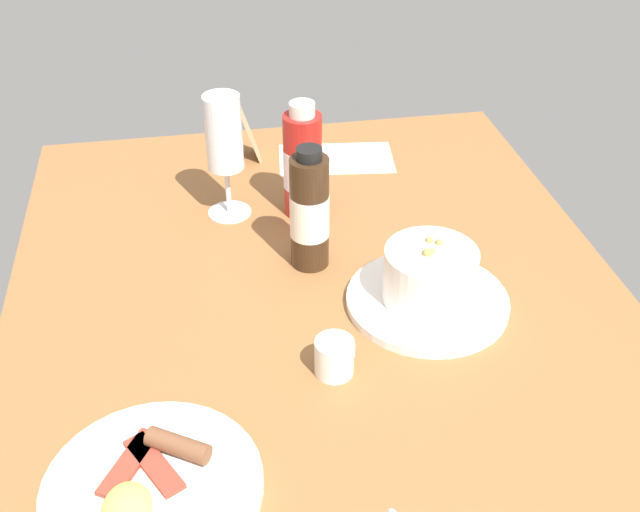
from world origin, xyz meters
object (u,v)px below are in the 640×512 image
Objects in this scene: porridge_bowl at (429,281)px; sauce_bottle_red at (303,164)px; sauce_bottle_brown at (307,212)px; menu_card at (241,134)px; breakfast_plate at (152,486)px; cutlery_setting at (333,158)px; wine_glass at (224,139)px; creamer_jug at (335,357)px.

porridge_bowl is 1.17× the size of sauce_bottle_red.
sauce_bottle_brown reaches higher than porridge_bowl.
menu_card reaches higher than porridge_bowl.
cutlery_setting is at bearing -25.29° from breakfast_plate.
wine_glass is 2.01× the size of menu_card.
porridge_bowl is 43.82cm from breakfast_plate.
wine_glass is at bearing -13.05° from breakfast_plate.
creamer_jug is 56.23cm from menu_card.
porridge_bowl is 42.79cm from cutlery_setting.
sauce_bottle_brown reaches higher than cutlery_setting.
breakfast_plate is (-66.91, 31.62, 0.69)cm from cutlery_setting.
wine_glass is 12.46cm from sauce_bottle_red.
creamer_jug is 0.31× the size of sauce_bottle_brown.
sauce_bottle_brown is 1.86× the size of menu_card.
porridge_bowl is at bearing -155.75° from menu_card.
porridge_bowl is 1.02× the size of cutlery_setting.
cutlery_setting is 2.15× the size of menu_card.
menu_card is (17.64, -3.66, -8.04)cm from wine_glass.
cutlery_setting is 53.87cm from creamer_jug.
breakfast_plate is at bearing 154.93° from sauce_bottle_red.
breakfast_plate is at bearing 124.11° from porridge_bowl.
wine_glass is at bearing 13.95° from creamer_jug.
porridge_bowl is 2.20× the size of menu_card.
wine_glass is 1.08× the size of sauce_bottle_brown.
wine_glass is at bearing 126.91° from cutlery_setting.
sauce_bottle_red is at bearing -25.07° from breakfast_plate.
cutlery_setting is at bearing -100.65° from menu_card.
wine_glass reaches higher than porridge_bowl.
breakfast_plate reaches higher than cutlery_setting.
sauce_bottle_red is at bearing -98.56° from wine_glass.
porridge_bowl is at bearing -54.28° from creamer_jug.
sauce_bottle_brown is at bearing -147.34° from wine_glass.
sauce_bottle_brown is (-13.76, 1.59, 0.03)cm from sauce_bottle_red.
porridge_bowl is at bearing -154.20° from sauce_bottle_red.
wine_glass reaches higher than breakfast_plate.
sauce_bottle_red is at bearing -3.18° from creamer_jug.
menu_card is at bearing 10.72° from sauce_bottle_brown.
creamer_jug is 0.57× the size of menu_card.
cutlery_setting is 27.48cm from wine_glass.
creamer_jug is (-52.89, 10.01, 2.19)cm from cutlery_setting.
sauce_bottle_red reaches higher than breakfast_plate.
creamer_jug is at bearing -57.02° from breakfast_plate.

